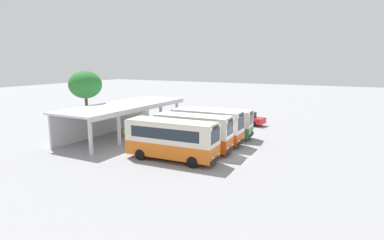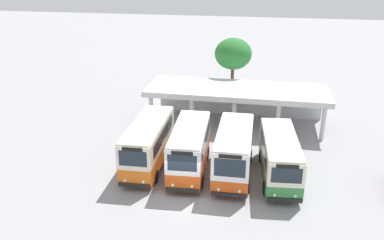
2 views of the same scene
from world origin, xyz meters
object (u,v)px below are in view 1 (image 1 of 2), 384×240
city_bus_nearest_orange (172,139)px  waiting_chair_second_from_end (128,132)px  parked_car_flank (247,118)px  city_bus_fourth_amber (217,122)px  waiting_chair_end_by_column (125,133)px  waiting_chair_fourth_seat (135,130)px  waiting_chair_middle_seat (132,131)px  city_bus_middle_cream (207,125)px  city_bus_second_in_row (193,132)px

city_bus_nearest_orange → waiting_chair_second_from_end: bearing=60.0°
parked_car_flank → city_bus_nearest_orange: bearing=177.8°
city_bus_fourth_amber → waiting_chair_end_by_column: bearing=120.2°
city_bus_fourth_amber → city_bus_nearest_orange: bearing=179.6°
waiting_chair_fourth_seat → waiting_chair_middle_seat: bearing=178.8°
waiting_chair_second_from_end → parked_car_flank: bearing=-36.3°
city_bus_middle_cream → waiting_chair_second_from_end: city_bus_middle_cream is taller
city_bus_second_in_row → parked_car_flank: size_ratio=1.52×
waiting_chair_end_by_column → waiting_chair_fourth_seat: (1.72, 0.04, 0.00)m
waiting_chair_second_from_end → waiting_chair_fourth_seat: same height
waiting_chair_end_by_column → waiting_chair_middle_seat: size_ratio=1.00×
city_bus_middle_cream → waiting_chair_end_by_column: city_bus_middle_cream is taller
city_bus_second_in_row → parked_car_flank: 14.22m
waiting_chair_fourth_seat → waiting_chair_second_from_end: bearing=178.7°
parked_car_flank → waiting_chair_second_from_end: 15.37m
city_bus_second_in_row → city_bus_nearest_orange: bearing=174.4°
waiting_chair_second_from_end → waiting_chair_fourth_seat: (1.15, -0.03, 0.00)m
parked_car_flank → waiting_chair_fourth_seat: parked_car_flank is taller
city_bus_nearest_orange → waiting_chair_end_by_column: bearing=62.8°
city_bus_second_in_row → waiting_chair_second_from_end: size_ratio=8.33×
city_bus_middle_cream → waiting_chair_fourth_seat: size_ratio=8.25×
parked_car_flank → city_bus_second_in_row: bearing=178.5°
city_bus_middle_cream → waiting_chair_end_by_column: 8.92m
waiting_chair_middle_seat → waiting_chair_second_from_end: bearing=178.7°
city_bus_middle_cream → city_bus_fourth_amber: 3.08m
city_bus_fourth_amber → waiting_chair_second_from_end: (-4.32, 8.49, -1.15)m
city_bus_nearest_orange → city_bus_fourth_amber: (9.19, -0.06, -0.14)m
parked_car_flank → waiting_chair_end_by_column: (-12.95, 9.04, -0.31)m
city_bus_second_in_row → waiting_chair_middle_seat: 9.13m
city_bus_middle_cream → parked_car_flank: size_ratio=1.51×
waiting_chair_second_from_end → waiting_chair_end_by_column: bearing=-173.7°
city_bus_fourth_amber → waiting_chair_end_by_column: 9.81m
parked_car_flank → waiting_chair_fourth_seat: size_ratio=5.47×
waiting_chair_end_by_column → waiting_chair_second_from_end: (0.57, 0.06, 0.00)m
city_bus_middle_cream → waiting_chair_fourth_seat: (-0.11, 8.66, -1.32)m
waiting_chair_second_from_end → city_bus_fourth_amber: bearing=-63.0°
city_bus_nearest_orange → city_bus_fourth_amber: 9.19m
city_bus_fourth_amber → waiting_chair_second_from_end: city_bus_fourth_amber is taller
waiting_chair_middle_seat → city_bus_middle_cream: bearing=-85.5°
city_bus_second_in_row → waiting_chair_middle_seat: city_bus_second_in_row is taller
city_bus_fourth_amber → parked_car_flank: bearing=-4.3°
city_bus_fourth_amber → parked_car_flank: size_ratio=1.59×
city_bus_middle_cream → city_bus_fourth_amber: city_bus_middle_cream is taller
parked_car_flank → waiting_chair_second_from_end: (-12.38, 9.10, -0.31)m
city_bus_fourth_amber → city_bus_middle_cream: bearing=-176.3°
city_bus_nearest_orange → waiting_chair_middle_seat: bearing=57.1°
city_bus_nearest_orange → waiting_chair_fourth_seat: 10.41m
city_bus_middle_cream → waiting_chair_fourth_seat: bearing=90.7°
waiting_chair_fourth_seat → city_bus_nearest_orange: bearing=-125.6°
city_bus_middle_cream → waiting_chair_middle_seat: city_bus_middle_cream is taller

